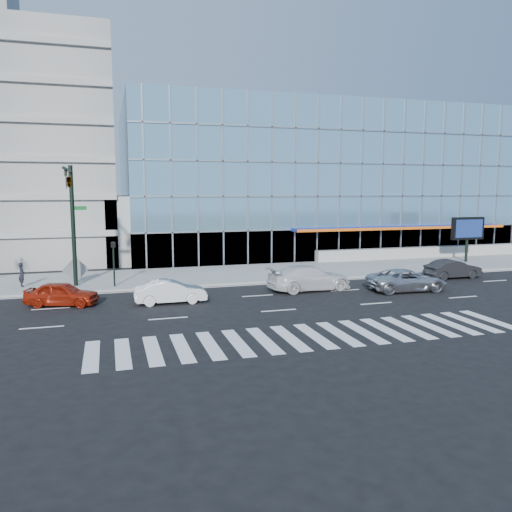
{
  "coord_description": "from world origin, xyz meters",
  "views": [
    {
      "loc": [
        -8.78,
        -29.17,
        6.53
      ],
      "look_at": [
        0.79,
        3.0,
        2.09
      ],
      "focal_mm": 35.0,
      "sensor_mm": 36.0,
      "label": 1
    }
  ],
  "objects_px": {
    "traffic_signal": "(70,196)",
    "red_sedan": "(62,294)",
    "white_suv": "(309,278)",
    "marquee_sign": "(468,229)",
    "dark_sedan": "(453,269)",
    "ped_signal_post": "(114,257)",
    "pedestrian": "(22,275)",
    "white_sedan": "(170,292)",
    "tilted_panel": "(75,270)",
    "silver_suv": "(407,280)"
  },
  "relations": [
    {
      "from": "tilted_panel",
      "to": "marquee_sign",
      "type": "bearing_deg",
      "value": -17.53
    },
    {
      "from": "marquee_sign",
      "to": "dark_sedan",
      "type": "height_order",
      "value": "marquee_sign"
    },
    {
      "from": "white_suv",
      "to": "marquee_sign",
      "type": "bearing_deg",
      "value": -72.2
    },
    {
      "from": "ped_signal_post",
      "to": "tilted_panel",
      "type": "bearing_deg",
      "value": 140.78
    },
    {
      "from": "ped_signal_post",
      "to": "marquee_sign",
      "type": "distance_m",
      "value": 30.67
    },
    {
      "from": "traffic_signal",
      "to": "red_sedan",
      "type": "xyz_separation_m",
      "value": [
        -0.44,
        -3.97,
        -5.48
      ]
    },
    {
      "from": "marquee_sign",
      "to": "traffic_signal",
      "type": "bearing_deg",
      "value": -174.08
    },
    {
      "from": "white_suv",
      "to": "white_sedan",
      "type": "xyz_separation_m",
      "value": [
        -9.2,
        -1.21,
        -0.13
      ]
    },
    {
      "from": "ped_signal_post",
      "to": "pedestrian",
      "type": "bearing_deg",
      "value": 164.55
    },
    {
      "from": "white_suv",
      "to": "red_sedan",
      "type": "height_order",
      "value": "white_suv"
    },
    {
      "from": "silver_suv",
      "to": "dark_sedan",
      "type": "distance_m",
      "value": 6.77
    },
    {
      "from": "ped_signal_post",
      "to": "pedestrian",
      "type": "relative_size",
      "value": 1.86
    },
    {
      "from": "dark_sedan",
      "to": "red_sedan",
      "type": "xyz_separation_m",
      "value": [
        -27.2,
        -1.2,
        -0.01
      ]
    },
    {
      "from": "ped_signal_post",
      "to": "dark_sedan",
      "type": "bearing_deg",
      "value": -7.38
    },
    {
      "from": "silver_suv",
      "to": "dark_sedan",
      "type": "xyz_separation_m",
      "value": [
        6.0,
        3.14,
        -0.02
      ]
    },
    {
      "from": "red_sedan",
      "to": "white_suv",
      "type": "bearing_deg",
      "value": -72.82
    },
    {
      "from": "silver_suv",
      "to": "white_sedan",
      "type": "relative_size",
      "value": 1.25
    },
    {
      "from": "silver_suv",
      "to": "red_sedan",
      "type": "distance_m",
      "value": 21.29
    },
    {
      "from": "white_sedan",
      "to": "dark_sedan",
      "type": "relative_size",
      "value": 0.98
    },
    {
      "from": "marquee_sign",
      "to": "silver_suv",
      "type": "relative_size",
      "value": 0.78
    },
    {
      "from": "silver_suv",
      "to": "white_sedan",
      "type": "xyz_separation_m",
      "value": [
        -15.2,
        0.84,
        -0.04
      ]
    },
    {
      "from": "silver_suv",
      "to": "traffic_signal",
      "type": "bearing_deg",
      "value": 77.93
    },
    {
      "from": "red_sedan",
      "to": "tilted_panel",
      "type": "relative_size",
      "value": 3.09
    },
    {
      "from": "traffic_signal",
      "to": "dark_sedan",
      "type": "bearing_deg",
      "value": -5.91
    },
    {
      "from": "ped_signal_post",
      "to": "marquee_sign",
      "type": "bearing_deg",
      "value": 5.71
    },
    {
      "from": "silver_suv",
      "to": "red_sedan",
      "type": "height_order",
      "value": "silver_suv"
    },
    {
      "from": "white_sedan",
      "to": "traffic_signal",
      "type": "bearing_deg",
      "value": 47.79
    },
    {
      "from": "traffic_signal",
      "to": "dark_sedan",
      "type": "height_order",
      "value": "traffic_signal"
    },
    {
      "from": "red_sedan",
      "to": "ped_signal_post",
      "type": "bearing_deg",
      "value": -17.32
    },
    {
      "from": "dark_sedan",
      "to": "marquee_sign",
      "type": "bearing_deg",
      "value": -45.77
    },
    {
      "from": "white_sedan",
      "to": "dark_sedan",
      "type": "xyz_separation_m",
      "value": [
        21.2,
        2.3,
        0.02
      ]
    },
    {
      "from": "ped_signal_post",
      "to": "red_sedan",
      "type": "xyz_separation_m",
      "value": [
        -2.94,
        -4.34,
        -1.46
      ]
    },
    {
      "from": "marquee_sign",
      "to": "red_sedan",
      "type": "relative_size",
      "value": 0.99
    },
    {
      "from": "marquee_sign",
      "to": "dark_sedan",
      "type": "xyz_separation_m",
      "value": [
        -6.24,
        -6.19,
        -2.37
      ]
    },
    {
      "from": "ped_signal_post",
      "to": "marquee_sign",
      "type": "height_order",
      "value": "marquee_sign"
    },
    {
      "from": "white_sedan",
      "to": "marquee_sign",
      "type": "bearing_deg",
      "value": -72.65
    },
    {
      "from": "dark_sedan",
      "to": "silver_suv",
      "type": "bearing_deg",
      "value": 117.1
    },
    {
      "from": "red_sedan",
      "to": "traffic_signal",
      "type": "bearing_deg",
      "value": 10.43
    },
    {
      "from": "traffic_signal",
      "to": "red_sedan",
      "type": "relative_size",
      "value": 1.99
    },
    {
      "from": "white_suv",
      "to": "white_sedan",
      "type": "relative_size",
      "value": 1.36
    },
    {
      "from": "ped_signal_post",
      "to": "white_sedan",
      "type": "height_order",
      "value": "ped_signal_post"
    },
    {
      "from": "traffic_signal",
      "to": "pedestrian",
      "type": "height_order",
      "value": "traffic_signal"
    },
    {
      "from": "silver_suv",
      "to": "tilted_panel",
      "type": "height_order",
      "value": "tilted_panel"
    },
    {
      "from": "red_sedan",
      "to": "silver_suv",
      "type": "bearing_deg",
      "value": -78.47
    },
    {
      "from": "white_suv",
      "to": "pedestrian",
      "type": "bearing_deg",
      "value": 68.13
    },
    {
      "from": "traffic_signal",
      "to": "marquee_sign",
      "type": "relative_size",
      "value": 2.0
    },
    {
      "from": "traffic_signal",
      "to": "tilted_panel",
      "type": "relative_size",
      "value": 6.15
    },
    {
      "from": "white_suv",
      "to": "tilted_panel",
      "type": "xyz_separation_m",
      "value": [
        -14.81,
        6.32,
        0.26
      ]
    },
    {
      "from": "white_sedan",
      "to": "white_suv",
      "type": "bearing_deg",
      "value": -82.36
    },
    {
      "from": "dark_sedan",
      "to": "white_sedan",
      "type": "bearing_deg",
      "value": 95.65
    }
  ]
}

